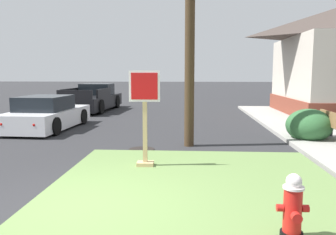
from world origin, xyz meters
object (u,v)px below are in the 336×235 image
Objects in this scene: stop_sign at (145,122)px; street_bench at (334,125)px; parked_sedan_white at (47,115)px; fire_hydrant at (293,208)px; manhole_cover at (142,149)px; pickup_truck_black at (93,100)px.

street_bench is (5.16, 2.98, -0.46)m from stop_sign.
stop_sign is 0.48× the size of parked_sedan_white.
fire_hydrant is 1.15× the size of manhole_cover.
manhole_cover is at bearing -169.12° from street_bench.
stop_sign reaches higher than street_bench.
stop_sign is 2.21m from manhole_cover.
street_bench reaches higher than fire_hydrant.
stop_sign is (-2.21, 3.18, 0.58)m from fire_hydrant.
street_bench is (5.51, 1.06, 0.58)m from manhole_cover.
stop_sign is 1.33× the size of street_bench.
stop_sign is 2.94× the size of manhole_cover.
parked_sedan_white is at bearing 167.03° from street_bench.
manhole_cover is at bearing -39.01° from parked_sedan_white.
street_bench is at bearing 64.41° from fire_hydrant.
street_bench is (9.59, -8.65, -0.03)m from pickup_truck_black.
parked_sedan_white is 2.77× the size of street_bench.
pickup_truck_black is at bearing 110.86° from stop_sign.
stop_sign is at bearing -49.86° from parked_sedan_white.
stop_sign is 12.45m from pickup_truck_black.
manhole_cover is 5.64m from street_bench.
parked_sedan_white is 0.77× the size of pickup_truck_black.
stop_sign reaches higher than fire_hydrant.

